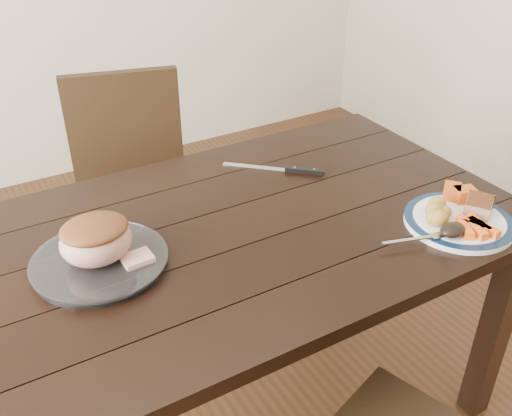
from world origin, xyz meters
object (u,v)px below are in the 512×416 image
dining_table (227,257)px  fork (420,239)px  dinner_plate (458,222)px  carving_knife (292,170)px  serving_platter (100,263)px  roast_joint (96,241)px  chair_far (134,186)px  pork_slice (479,206)px

dining_table → fork: fork is taller
dining_table → dinner_plate: size_ratio=5.66×
fork → carving_knife: fork is taller
fork → serving_platter: bearing=172.6°
fork → roast_joint: 0.79m
chair_far → pork_slice: bearing=135.4°
roast_joint → carving_knife: (0.66, 0.17, -0.07)m
dinner_plate → roast_joint: size_ratio=1.68×
chair_far → pork_slice: (0.62, -1.03, 0.26)m
chair_far → fork: (0.40, -1.05, 0.25)m
fork → roast_joint: (-0.72, 0.33, 0.05)m
chair_far → dining_table: bearing=105.4°
dinner_plate → pork_slice: size_ratio=3.46×
serving_platter → fork: fork is taller
serving_platter → pork_slice: (0.94, -0.31, 0.03)m
roast_joint → carving_knife: size_ratio=0.68×
dinner_plate → pork_slice: bearing=-4.8°
chair_far → pork_slice: 1.23m
serving_platter → carving_knife: serving_platter is taller
dinner_plate → pork_slice: pork_slice is taller
dining_table → roast_joint: 0.37m
dinner_plate → roast_joint: roast_joint is taller
carving_knife → roast_joint: bearing=-122.7°
chair_far → fork: 1.15m
roast_joint → carving_knife: bearing=14.1°
dining_table → pork_slice: bearing=-26.3°
serving_platter → pork_slice: 0.99m
dinner_plate → serving_platter: size_ratio=0.90×
carving_knife → pork_slice: bearing=-16.7°
chair_far → carving_knife: chair_far is taller
dining_table → chair_far: size_ratio=1.73×
chair_far → roast_joint: size_ratio=5.51×
dining_table → roast_joint: bearing=177.5°
fork → chair_far: bearing=127.8°
pork_slice → fork: pork_slice is taller
serving_platter → roast_joint: bearing=90.0°
roast_joint → chair_far: bearing=65.9°
dining_table → pork_slice: size_ratio=19.60×
serving_platter → fork: (0.72, -0.33, 0.01)m
dining_table → pork_slice: (0.61, -0.30, 0.13)m
fork → carving_knife: bearing=113.8°
chair_far → fork: bearing=125.3°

